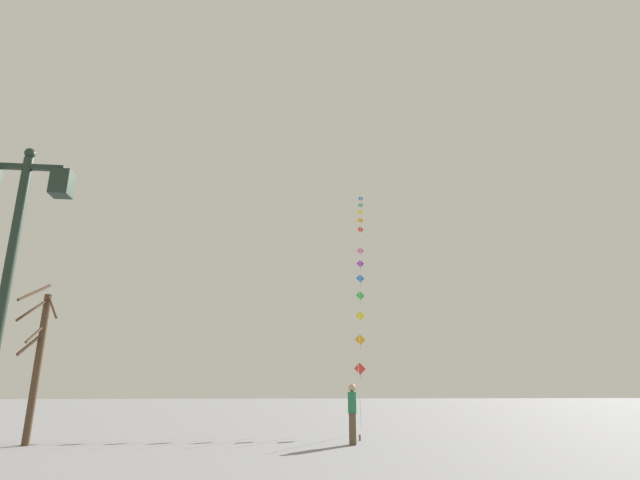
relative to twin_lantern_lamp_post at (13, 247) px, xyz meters
name	(u,v)px	position (x,y,z in m)	size (l,w,h in m)	color
ground_plane	(258,431)	(3.48, 13.76, -3.52)	(160.00, 160.00, 0.00)	gray
twin_lantern_lamp_post	(13,247)	(0.00, 0.00, 0.00)	(1.35, 0.28, 5.10)	#1E2D23
kite_train	(360,257)	(9.25, 21.66, 5.75)	(5.03, 23.61, 17.73)	brown
kite_flyer	(352,412)	(6.32, 8.10, -2.62)	(0.31, 0.63, 1.71)	brown
bare_tree	(37,359)	(-3.08, 8.74, -1.09)	(1.12, 1.40, 4.71)	#4C3826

